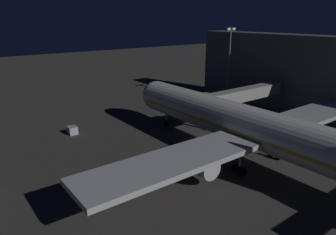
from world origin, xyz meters
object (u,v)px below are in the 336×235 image
object	(u,v)px
baggage_container_near_belt	(72,130)
traffic_cone_nose_port	(159,116)
jet_bridge	(236,96)
airliner_at_gate	(262,131)
traffic_cone_nose_starboard	(143,120)
apron_floodlight_mast	(229,60)

from	to	relation	value
baggage_container_near_belt	traffic_cone_nose_port	xyz separation A→B (m)	(-19.39, 1.53, -0.47)
jet_bridge	airliner_at_gate	bearing A→B (deg)	51.41
traffic_cone_nose_port	traffic_cone_nose_starboard	size ratio (longest dim) A/B	1.00
traffic_cone_nose_port	traffic_cone_nose_starboard	distance (m)	4.40
apron_floodlight_mast	baggage_container_near_belt	distance (m)	43.87
jet_bridge	traffic_cone_nose_starboard	bearing A→B (deg)	-39.75
airliner_at_gate	traffic_cone_nose_port	size ratio (longest dim) A/B	109.70
airliner_at_gate	jet_bridge	size ratio (longest dim) A/B	2.50
airliner_at_gate	baggage_container_near_belt	distance (m)	35.05
airliner_at_gate	apron_floodlight_mast	distance (m)	39.68
baggage_container_near_belt	traffic_cone_nose_port	bearing A→B (deg)	175.48
apron_floodlight_mast	traffic_cone_nose_starboard	distance (m)	29.68
jet_bridge	apron_floodlight_mast	world-z (taller)	apron_floodlight_mast
jet_bridge	baggage_container_near_belt	size ratio (longest dim) A/B	12.84
apron_floodlight_mast	baggage_container_near_belt	xyz separation A→B (m)	(42.69, -0.21, -10.09)
airliner_at_gate	baggage_container_near_belt	size ratio (longest dim) A/B	32.04
jet_bridge	traffic_cone_nose_port	world-z (taller)	jet_bridge
jet_bridge	traffic_cone_nose_port	size ratio (longest dim) A/B	43.96
apron_floodlight_mast	traffic_cone_nose_starboard	xyz separation A→B (m)	(27.70, 1.33, -10.56)
jet_bridge	baggage_container_near_belt	distance (m)	33.54
traffic_cone_nose_starboard	jet_bridge	bearing A→B (deg)	140.25
baggage_container_near_belt	traffic_cone_nose_port	distance (m)	19.46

